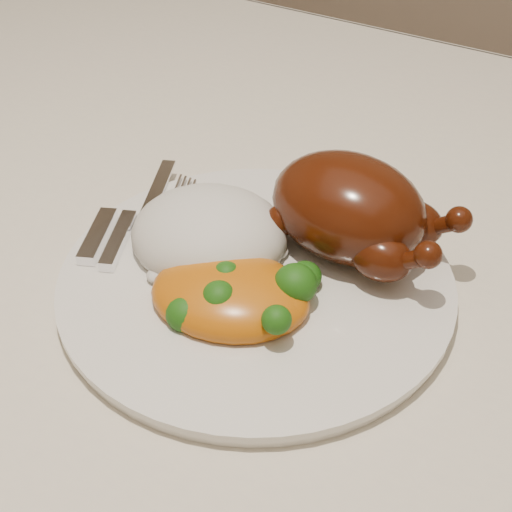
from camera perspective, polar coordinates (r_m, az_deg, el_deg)
The scene contains 7 objects.
dining_table at distance 0.72m, azimuth -3.03°, elevation -4.07°, with size 1.60×0.90×0.76m.
tablecloth at distance 0.67m, azimuth -3.24°, elevation 0.52°, with size 1.73×1.03×0.18m.
dinner_plate at distance 0.58m, azimuth 0.00°, elevation -2.06°, with size 0.31×0.31×0.01m, color silver.
roast_chicken at distance 0.58m, azimuth 7.68°, elevation 3.73°, with size 0.17×0.11×0.08m.
rice_mound at distance 0.59m, azimuth -3.75°, elevation 1.67°, with size 0.16×0.16×0.07m.
mac_and_cheese at distance 0.54m, azimuth -1.43°, elevation -3.17°, with size 0.15×0.13×0.05m.
cutlery at distance 0.63m, azimuth -10.34°, elevation 2.58°, with size 0.07×0.17×0.01m.
Camera 1 is at (0.31, -0.42, 1.15)m, focal length 50.00 mm.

